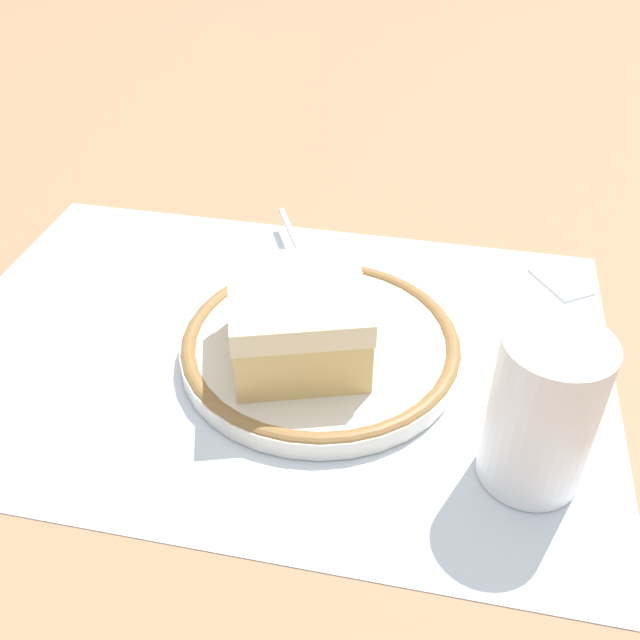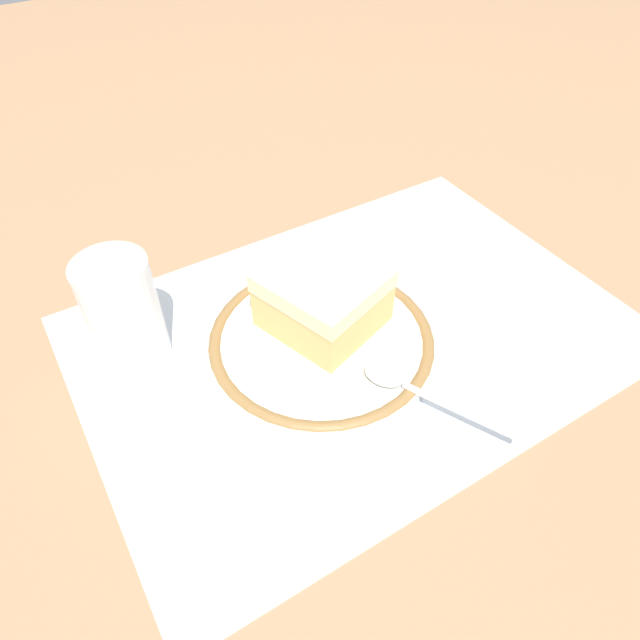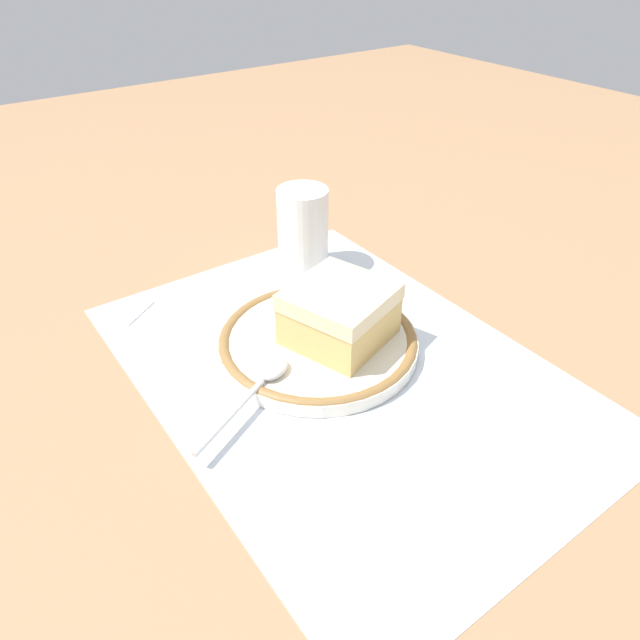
{
  "view_description": "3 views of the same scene",
  "coord_description": "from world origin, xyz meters",
  "px_view_note": "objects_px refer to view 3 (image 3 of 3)",
  "views": [
    {
      "loc": [
        0.12,
        -0.38,
        0.34
      ],
      "look_at": [
        0.04,
        -0.0,
        0.04
      ],
      "focal_mm": 39.87,
      "sensor_mm": 36.0,
      "label": 1
    },
    {
      "loc": [
        0.22,
        0.3,
        0.38
      ],
      "look_at": [
        0.04,
        -0.0,
        0.04
      ],
      "focal_mm": 32.32,
      "sensor_mm": 36.0,
      "label": 2
    },
    {
      "loc": [
        -0.34,
        0.27,
        0.37
      ],
      "look_at": [
        0.04,
        -0.0,
        0.04
      ],
      "focal_mm": 32.58,
      "sensor_mm": 36.0,
      "label": 3
    }
  ],
  "objects_px": {
    "spoon": "(263,378)",
    "cake_slice": "(340,314)",
    "plate": "(320,340)",
    "cup": "(303,234)",
    "sugar_packet": "(130,308)",
    "napkin": "(403,471)"
  },
  "relations": [
    {
      "from": "cake_slice",
      "to": "plate",
      "type": "bearing_deg",
      "value": 50.31
    },
    {
      "from": "spoon",
      "to": "cup",
      "type": "height_order",
      "value": "cup"
    },
    {
      "from": "cake_slice",
      "to": "cup",
      "type": "height_order",
      "value": "cup"
    },
    {
      "from": "plate",
      "to": "cup",
      "type": "height_order",
      "value": "cup"
    },
    {
      "from": "cake_slice",
      "to": "napkin",
      "type": "relative_size",
      "value": 0.87
    },
    {
      "from": "plate",
      "to": "cup",
      "type": "xyz_separation_m",
      "value": [
        0.14,
        -0.08,
        0.04
      ]
    },
    {
      "from": "plate",
      "to": "cake_slice",
      "type": "bearing_deg",
      "value": -129.69
    },
    {
      "from": "cup",
      "to": "sugar_packet",
      "type": "bearing_deg",
      "value": 81.26
    },
    {
      "from": "spoon",
      "to": "cake_slice",
      "type": "bearing_deg",
      "value": -81.27
    },
    {
      "from": "plate",
      "to": "spoon",
      "type": "height_order",
      "value": "spoon"
    },
    {
      "from": "sugar_packet",
      "to": "cake_slice",
      "type": "bearing_deg",
      "value": -142.03
    },
    {
      "from": "cake_slice",
      "to": "cup",
      "type": "distance_m",
      "value": 0.17
    },
    {
      "from": "plate",
      "to": "cup",
      "type": "distance_m",
      "value": 0.17
    },
    {
      "from": "spoon",
      "to": "cup",
      "type": "relative_size",
      "value": 1.24
    },
    {
      "from": "cup",
      "to": "plate",
      "type": "bearing_deg",
      "value": 151.5
    },
    {
      "from": "cake_slice",
      "to": "spoon",
      "type": "height_order",
      "value": "cake_slice"
    },
    {
      "from": "plate",
      "to": "napkin",
      "type": "xyz_separation_m",
      "value": [
        -0.17,
        0.04,
        -0.01
      ]
    },
    {
      "from": "spoon",
      "to": "cup",
      "type": "xyz_separation_m",
      "value": [
        0.17,
        -0.16,
        0.03
      ]
    },
    {
      "from": "cake_slice",
      "to": "sugar_packet",
      "type": "distance_m",
      "value": 0.24
    },
    {
      "from": "cake_slice",
      "to": "cup",
      "type": "relative_size",
      "value": 1.14
    },
    {
      "from": "spoon",
      "to": "napkin",
      "type": "xyz_separation_m",
      "value": [
        -0.14,
        -0.04,
        -0.02
      ]
    },
    {
      "from": "cake_slice",
      "to": "sugar_packet",
      "type": "xyz_separation_m",
      "value": [
        0.19,
        0.15,
        -0.04
      ]
    }
  ]
}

